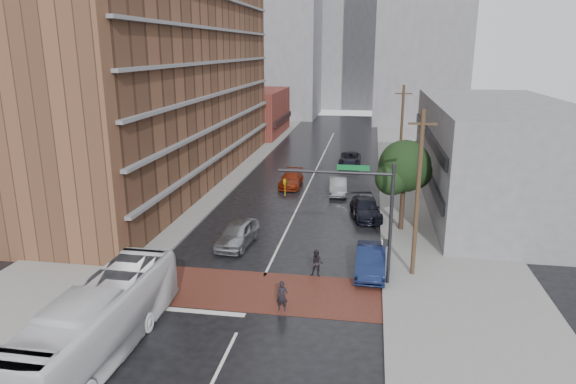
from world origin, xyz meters
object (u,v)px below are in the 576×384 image
(car_parked_mid, at_px, (366,208))
(transit_bus, at_px, (98,323))
(car_travel_c, at_px, (291,179))
(pedestrian_b, at_px, (317,263))
(car_parked_far, at_px, (365,204))
(car_travel_b, at_px, (338,186))
(car_travel_a, at_px, (238,234))
(pedestrian_a, at_px, (282,296))
(car_parked_near, at_px, (371,260))
(suv_travel, at_px, (350,159))

(car_parked_mid, bearing_deg, transit_bus, -128.21)
(transit_bus, relative_size, car_travel_c, 2.31)
(pedestrian_b, bearing_deg, car_parked_far, 86.30)
(pedestrian_b, height_order, car_parked_mid, pedestrian_b)
(car_travel_c, bearing_deg, car_parked_mid, -49.45)
(car_travel_b, bearing_deg, transit_bus, -111.80)
(car_travel_a, bearing_deg, car_parked_mid, 47.16)
(transit_bus, height_order, pedestrian_a, transit_bus)
(transit_bus, bearing_deg, car_travel_a, 80.18)
(transit_bus, bearing_deg, car_parked_far, 64.67)
(car_travel_c, height_order, car_parked_mid, car_parked_mid)
(pedestrian_a, distance_m, car_travel_a, 9.81)
(pedestrian_a, bearing_deg, car_parked_far, 78.68)
(car_parked_mid, bearing_deg, car_parked_near, -97.98)
(car_travel_c, distance_m, car_parked_far, 10.47)
(car_parked_mid, bearing_deg, pedestrian_a, -114.40)
(car_travel_a, relative_size, car_travel_b, 1.10)
(transit_bus, relative_size, car_parked_far, 2.70)
(pedestrian_b, relative_size, suv_travel, 0.32)
(transit_bus, height_order, car_parked_mid, transit_bus)
(pedestrian_a, xyz_separation_m, car_parked_mid, (4.02, 16.30, -0.08))
(car_parked_far, bearing_deg, car_parked_mid, -83.16)
(car_parked_far, bearing_deg, car_parked_near, -83.88)
(pedestrian_a, distance_m, car_parked_near, 7.11)
(pedestrian_a, bearing_deg, car_parked_mid, 77.54)
(car_travel_a, height_order, car_travel_c, car_travel_a)
(pedestrian_b, bearing_deg, suv_travel, 96.76)
(car_parked_far, bearing_deg, suv_travel, 99.99)
(car_parked_far, bearing_deg, car_travel_b, 119.50)
(car_travel_c, bearing_deg, car_travel_b, -23.67)
(suv_travel, height_order, car_parked_near, car_parked_near)
(car_travel_b, xyz_separation_m, suv_travel, (0.53, 12.90, -0.02))
(car_parked_mid, bearing_deg, car_travel_c, 120.34)
(suv_travel, relative_size, car_parked_near, 1.04)
(car_travel_c, relative_size, car_parked_mid, 0.97)
(car_travel_a, xyz_separation_m, car_parked_mid, (8.67, 7.66, -0.10))
(car_travel_a, height_order, car_parked_far, car_travel_a)
(car_parked_near, bearing_deg, transit_bus, -136.92)
(car_travel_b, height_order, car_parked_mid, car_parked_mid)
(car_travel_b, distance_m, car_parked_far, 5.96)
(transit_bus, distance_m, car_parked_mid, 24.40)
(pedestrian_a, relative_size, car_parked_near, 0.33)
(car_parked_near, bearing_deg, car_parked_mid, 93.19)
(car_parked_mid, bearing_deg, car_travel_a, -149.10)
(pedestrian_b, bearing_deg, car_travel_a, 153.04)
(car_travel_c, bearing_deg, pedestrian_a, -82.46)
(car_travel_c, height_order, car_parked_near, car_parked_near)
(pedestrian_b, relative_size, car_parked_far, 0.39)
(pedestrian_a, bearing_deg, car_travel_b, 88.06)
(car_travel_c, distance_m, suv_travel, 12.07)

